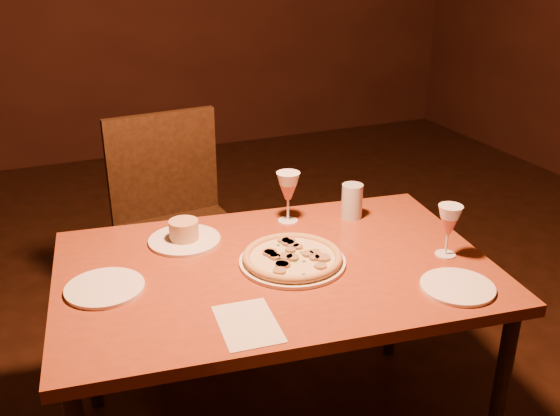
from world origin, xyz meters
name	(u,v)px	position (x,y,z in m)	size (l,w,h in m)	color
dining_table	(275,283)	(0.05, 0.16, 0.63)	(1.39, 0.99, 0.69)	#933A1F
chair_far	(177,221)	(-0.07, 0.92, 0.54)	(0.50, 0.50, 0.96)	black
pizza_plate	(292,258)	(0.10, 0.14, 0.71)	(0.32, 0.32, 0.04)	white
ramekin_saucer	(184,235)	(-0.17, 0.42, 0.72)	(0.23, 0.23, 0.07)	white
wine_glass_far	(288,197)	(0.21, 0.43, 0.79)	(0.08, 0.08, 0.18)	#C66252
wine_glass_right	(448,231)	(0.56, 0.01, 0.78)	(0.08, 0.08, 0.17)	#C66252
water_tumbler	(352,201)	(0.43, 0.38, 0.76)	(0.07, 0.07, 0.12)	#B5BEC6
side_plate_left	(105,288)	(-0.45, 0.21, 0.70)	(0.22, 0.22, 0.01)	white
side_plate_near	(457,287)	(0.47, -0.17, 0.70)	(0.21, 0.21, 0.01)	white
menu_card	(248,324)	(-0.14, -0.11, 0.70)	(0.15, 0.22, 0.00)	beige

